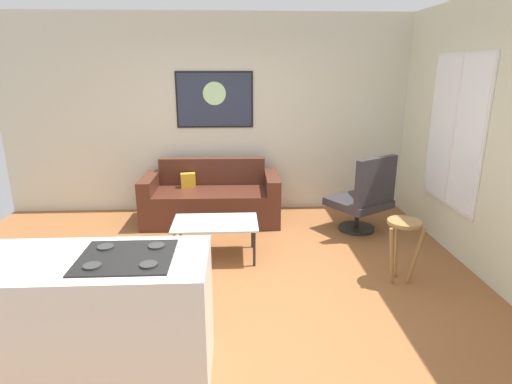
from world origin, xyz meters
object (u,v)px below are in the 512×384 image
armchair (364,198)px  bar_stool (403,234)px  coffee_table (215,225)px  wall_painting (215,100)px  couch (212,200)px

armchair → bar_stool: 1.32m
coffee_table → bar_stool: 1.98m
coffee_table → wall_painting: 2.10m
couch → wall_painting: (0.06, 0.50, 1.33)m
coffee_table → bar_stool: bar_stool is taller
couch → wall_painting: bearing=83.5°
couch → wall_painting: 1.42m
couch → wall_painting: size_ratio=1.72×
couch → coffee_table: couch is taller
armchair → bar_stool: (-0.01, -1.32, 0.04)m
armchair → coffee_table: bearing=-160.5°
bar_stool → wall_painting: (-1.91, 2.35, 1.12)m
armchair → wall_painting: wall_painting is taller
armchair → couch: bearing=165.0°
armchair → wall_painting: bearing=151.8°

